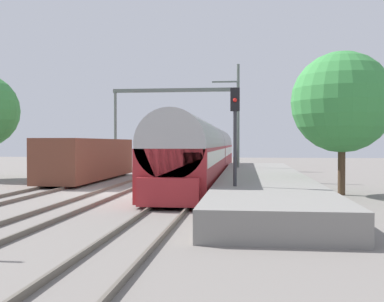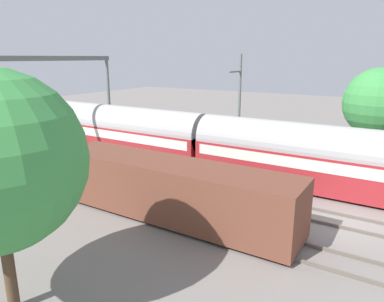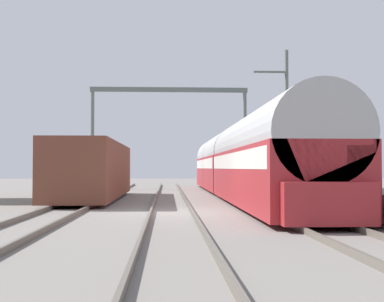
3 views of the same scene
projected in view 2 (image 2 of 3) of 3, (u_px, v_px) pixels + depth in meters
The scene contains 12 objects.
ground at pixel (350, 224), 17.10m from camera, with size 120.00×120.00×0.00m, color slate.
track_far_west at pixel (334, 261), 13.87m from camera, with size 1.51×60.00×0.16m.
track_west at pixel (351, 223), 17.08m from camera, with size 1.52×60.00×0.16m.
track_east at pixel (362, 196), 20.29m from camera, with size 1.51×60.00×0.16m.
platform at pixel (338, 168), 24.35m from camera, with size 4.40×28.00×0.90m.
passenger_train at pixel (205, 142), 25.07m from camera, with size 2.93×32.85×3.82m.
freight_car at pixel (170, 189), 17.50m from camera, with size 2.80×13.00×2.70m.
person_crossing at pixel (139, 140), 29.80m from camera, with size 0.26×0.41×1.73m.
railway_signal_far at pixel (40, 101), 36.87m from camera, with size 0.36×0.30×5.27m.
catenary_gantry at pixel (51, 87), 26.56m from camera, with size 12.21×0.28×7.86m.
catenary_pole_east_mid at pixel (239, 109), 25.70m from camera, with size 1.90×0.20×8.00m.
tree_east_background at pixel (379, 103), 25.58m from camera, with size 5.00×5.00×7.10m.
Camera 2 is at (-17.30, -1.77, 7.77)m, focal length 33.35 mm.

